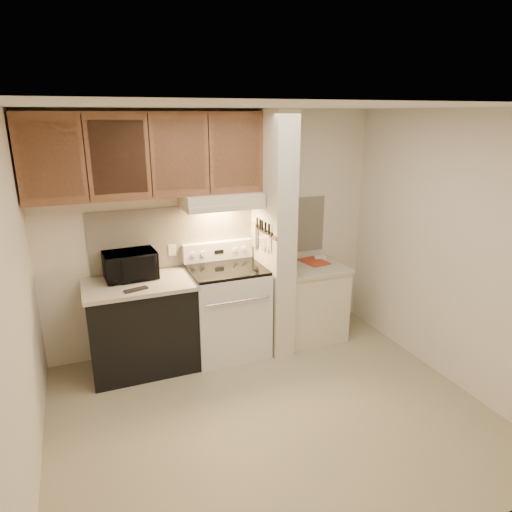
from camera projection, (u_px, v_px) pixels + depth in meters
floor at (271, 413)px, 3.90m from camera, size 3.60×3.60×0.00m
ceiling at (274, 106)px, 3.15m from camera, size 3.60×3.60×0.00m
wall_back at (216, 231)px, 4.86m from camera, size 3.60×2.50×0.02m
wall_left at (13, 312)px, 2.89m from camera, size 0.02×3.00×2.50m
wall_right at (452, 251)px, 4.17m from camera, size 0.02×3.00×2.50m
backsplash at (216, 233)px, 4.85m from camera, size 2.60×0.02×0.63m
range_body at (227, 312)px, 4.79m from camera, size 0.76×0.65×0.92m
oven_window at (237, 320)px, 4.50m from camera, size 0.50×0.01×0.30m
oven_handle at (238, 301)px, 4.40m from camera, size 0.65×0.02×0.02m
cooktop at (226, 269)px, 4.65m from camera, size 0.74×0.64×0.03m
range_backguard at (218, 251)px, 4.86m from camera, size 0.76×0.08×0.20m
range_display at (219, 252)px, 4.83m from camera, size 0.10×0.01×0.04m
range_knob_left_outer at (193, 255)px, 4.73m from camera, size 0.05×0.02×0.05m
range_knob_left_inner at (203, 254)px, 4.76m from camera, size 0.05×0.02×0.05m
range_knob_right_inner at (235, 250)px, 4.89m from camera, size 0.05×0.02×0.05m
range_knob_right_outer at (244, 249)px, 4.92m from camera, size 0.05×0.02×0.05m
dishwasher_front at (142, 327)px, 4.49m from camera, size 1.00×0.63×0.87m
left_countertop at (139, 284)px, 4.36m from camera, size 1.04×0.67×0.04m
spoon_rest at (136, 289)px, 4.15m from camera, size 0.23×0.12×0.01m
teal_jar at (140, 270)px, 4.55m from camera, size 0.10×0.10×0.09m
outlet at (172, 250)px, 4.71m from camera, size 0.08×0.01×0.12m
microwave at (130, 265)px, 4.42m from camera, size 0.51×0.37×0.27m
partition_pillar at (273, 235)px, 4.73m from camera, size 0.22×0.70×2.50m
pillar_trim at (262, 231)px, 4.67m from camera, size 0.01×0.70×0.04m
knife_strip at (264, 230)px, 4.62m from camera, size 0.02×0.42×0.04m
knife_blade_a at (268, 243)px, 4.52m from camera, size 0.01×0.03×0.16m
knife_handle_a at (269, 229)px, 4.46m from camera, size 0.02×0.02×0.10m
knife_blade_b at (266, 243)px, 4.58m from camera, size 0.01×0.04×0.18m
knife_handle_b at (266, 227)px, 4.54m from camera, size 0.02×0.02×0.10m
knife_blade_c at (262, 241)px, 4.66m from camera, size 0.01×0.04×0.20m
knife_handle_c at (262, 225)px, 4.61m from camera, size 0.02×0.02×0.10m
knife_blade_d at (260, 238)px, 4.72m from camera, size 0.01×0.04×0.16m
knife_handle_d at (260, 224)px, 4.66m from camera, size 0.02×0.02×0.10m
knife_blade_e at (257, 237)px, 4.80m from camera, size 0.01×0.04×0.18m
knife_handle_e at (257, 222)px, 4.73m from camera, size 0.02×0.02×0.10m
oven_mitt at (255, 235)px, 4.84m from camera, size 0.03×0.11×0.26m
right_cab_base at (309, 303)px, 5.14m from camera, size 0.70×0.60×0.81m
right_countertop at (310, 267)px, 5.02m from camera, size 0.74×0.64×0.04m
red_folder at (314, 262)px, 5.13m from camera, size 0.29×0.36×0.01m
white_box at (320, 257)px, 5.24m from camera, size 0.15×0.12×0.04m
range_hood at (221, 200)px, 4.55m from camera, size 0.78×0.44×0.15m
hood_lip at (228, 208)px, 4.38m from camera, size 0.78×0.04×0.06m
upper_cabinets at (147, 155)px, 4.21m from camera, size 2.18×0.33×0.77m
cab_door_a at (51, 160)px, 3.78m from camera, size 0.46×0.01×0.63m
cab_gap_a at (85, 158)px, 3.87m from camera, size 0.01×0.01×0.73m
cab_door_b at (119, 157)px, 3.97m from camera, size 0.46×0.01×0.63m
cab_gap_b at (150, 156)px, 4.07m from camera, size 0.01×0.01×0.73m
cab_door_c at (180, 155)px, 4.16m from camera, size 0.46×0.01×0.63m
cab_gap_c at (209, 154)px, 4.26m from camera, size 0.01×0.01×0.73m
cab_door_d at (236, 153)px, 4.36m from camera, size 0.46×0.01×0.63m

